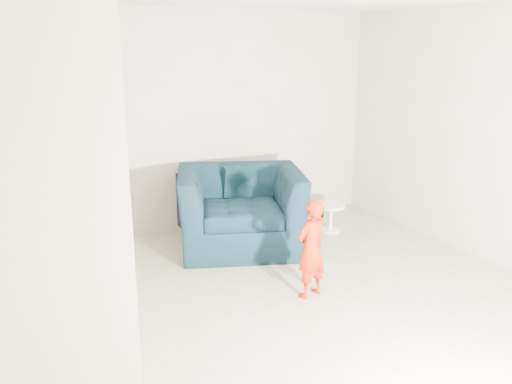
# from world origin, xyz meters

# --- Properties ---
(floor) EXTENTS (5.50, 5.50, 0.00)m
(floor) POSITION_xyz_m (0.00, 0.00, 0.00)
(floor) COLOR gray
(floor) RESTS_ON ground
(back_wall) EXTENTS (5.00, 0.00, 5.00)m
(back_wall) POSITION_xyz_m (0.00, 2.75, 1.35)
(back_wall) COLOR #A69C87
(back_wall) RESTS_ON floor
(armchair) EXTENTS (1.72, 1.62, 0.90)m
(armchair) POSITION_xyz_m (0.30, 1.90, 0.45)
(armchair) COLOR black
(armchair) RESTS_ON floor
(toddler) EXTENTS (0.39, 0.31, 0.94)m
(toddler) POSITION_xyz_m (0.34, 0.45, 0.47)
(toddler) COLOR #941D04
(toddler) RESTS_ON floor
(side_table) EXTENTS (0.35, 0.35, 0.35)m
(side_table) POSITION_xyz_m (1.53, 1.87, 0.24)
(side_table) COLOR silver
(side_table) RESTS_ON floor
(staircase) EXTENTS (1.02, 3.03, 3.62)m
(staircase) POSITION_xyz_m (-2.00, 0.55, 0.95)
(staircase) COLOR #ADA089
(staircase) RESTS_ON floor
(cushion) EXTENTS (0.40, 0.19, 0.39)m
(cushion) POSITION_xyz_m (0.44, 2.25, 0.70)
(cushion) COLOR black
(cushion) RESTS_ON armchair
(throw) EXTENTS (0.06, 0.55, 0.62)m
(throw) POSITION_xyz_m (-0.33, 1.94, 0.57)
(throw) COLOR black
(throw) RESTS_ON armchair
(phone) EXTENTS (0.04, 0.05, 0.10)m
(phone) POSITION_xyz_m (0.44, 0.45, 0.81)
(phone) COLOR black
(phone) RESTS_ON toddler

